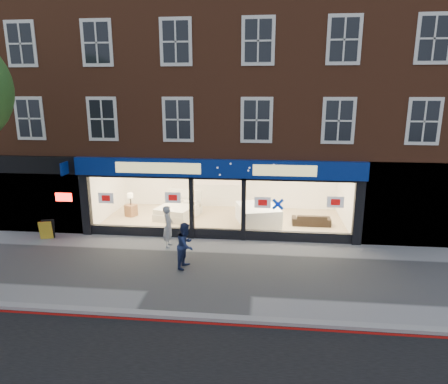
% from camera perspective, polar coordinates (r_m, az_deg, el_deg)
% --- Properties ---
extents(ground, '(120.00, 120.00, 0.00)m').
position_cam_1_polar(ground, '(13.66, -2.50, -11.19)').
color(ground, gray).
rests_on(ground, ground).
extents(kerb_line, '(60.00, 0.10, 0.01)m').
position_cam_1_polar(kerb_line, '(10.98, -5.00, -18.06)').
color(kerb_line, '#8C0A07').
rests_on(kerb_line, ground).
extents(kerb_stone, '(60.00, 0.25, 0.12)m').
position_cam_1_polar(kerb_stone, '(11.11, -4.81, -17.28)').
color(kerb_stone, gray).
rests_on(kerb_stone, ground).
extents(showroom_floor, '(11.00, 4.50, 0.10)m').
position_cam_1_polar(showroom_floor, '(18.48, -0.10, -4.09)').
color(showroom_floor, tan).
rests_on(showroom_floor, ground).
extents(building, '(19.00, 8.26, 10.30)m').
position_cam_1_polar(building, '(19.24, 0.40, 16.65)').
color(building, brown).
rests_on(building, ground).
extents(display_bed, '(2.07, 2.33, 1.12)m').
position_cam_1_polar(display_bed, '(18.90, -6.55, -2.60)').
color(display_bed, silver).
rests_on(display_bed, showroom_floor).
extents(bedside_table, '(0.59, 0.59, 0.55)m').
position_cam_1_polar(bedside_table, '(19.40, -13.12, -2.57)').
color(bedside_table, brown).
rests_on(bedside_table, showroom_floor).
extents(mattress_stack, '(2.14, 2.43, 0.81)m').
position_cam_1_polar(mattress_stack, '(17.87, 4.88, -3.26)').
color(mattress_stack, white).
rests_on(mattress_stack, showroom_floor).
extents(sofa, '(1.69, 0.67, 0.49)m').
position_cam_1_polar(sofa, '(18.09, 12.35, -3.86)').
color(sofa, black).
rests_on(sofa, showroom_floor).
extents(a_board, '(0.58, 0.45, 0.78)m').
position_cam_1_polar(a_board, '(17.80, -23.97, -4.93)').
color(a_board, gold).
rests_on(a_board, ground).
extents(pedestrian_grey, '(0.43, 0.62, 1.64)m').
position_cam_1_polar(pedestrian_grey, '(15.50, -7.96, -4.89)').
color(pedestrian_grey, '#A9ACB1').
rests_on(pedestrian_grey, ground).
extents(pedestrian_blue, '(0.75, 0.88, 1.59)m').
position_cam_1_polar(pedestrian_blue, '(13.67, -5.50, -7.58)').
color(pedestrian_blue, '#1C274E').
rests_on(pedestrian_blue, ground).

